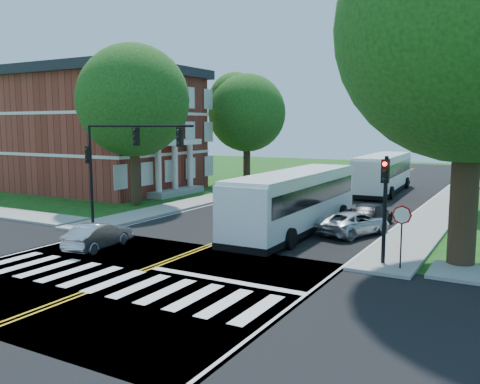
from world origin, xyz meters
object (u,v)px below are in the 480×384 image
Objects in this scene: signal_nw at (121,152)px; bus_lead at (295,200)px; dark_sedan at (370,215)px; bus_follow at (383,173)px; suv at (354,223)px; signal_ne at (385,195)px; hatchback at (99,236)px.

signal_nw is 0.56× the size of bus_lead.
signal_nw is at bearing 35.73° from dark_sedan.
suv is at bearing 96.42° from bus_follow.
bus_lead reaches higher than suv.
dark_sedan is at bearing 108.55° from signal_ne.
suv is 0.98× the size of dark_sedan.
hatchback is 15.14m from dark_sedan.
dark_sedan is (9.69, 11.62, 0.04)m from hatchback.
bus_follow is 2.80× the size of dark_sedan.
signal_ne is 0.97× the size of dark_sedan.
suv is (11.22, 5.44, -3.75)m from signal_nw.
bus_lead is 3.37m from suv.
bus_lead reaches higher than bus_follow.
bus_follow is at bearing 70.53° from signal_nw.
bus_lead reaches higher than dark_sedan.
bus_lead is at bearing 86.76° from bus_follow.
signal_ne is at bearing 0.05° from signal_nw.
hatchback is at bearing 62.96° from suv.
signal_ne is at bearing 141.41° from bus_lead.
bus_lead is 10.45m from hatchback.
bus_lead is 4.86m from dark_sedan.
bus_follow is (-5.74, 23.50, -1.23)m from signal_ne.
bus_follow is at bearing -79.00° from dark_sedan.
bus_follow is at bearing 103.73° from signal_ne.
signal_nw is 14.44m from dark_sedan.
suv is (-2.83, 5.43, -2.33)m from signal_ne.
signal_nw reaches higher than bus_lead.
signal_ne is at bearing 101.00° from bus_follow.
signal_ne is 7.60m from bus_lead.
bus_follow is at bearing -110.63° from hatchback.
signal_nw reaches higher than signal_ne.
signal_nw is 1.61× the size of suv.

